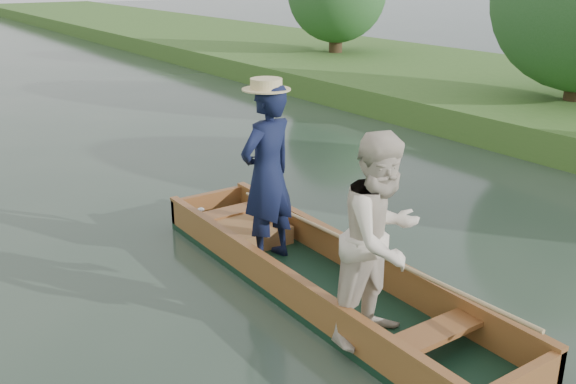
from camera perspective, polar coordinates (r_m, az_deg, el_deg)
ground at (r=6.94m, az=2.85°, el=-8.79°), size 120.00×120.00×0.00m
trees_far at (r=14.59m, az=-19.25°, el=15.29°), size 23.04×16.56×4.67m
punt at (r=6.43m, az=3.08°, el=-3.46°), size 1.26×5.00×2.15m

